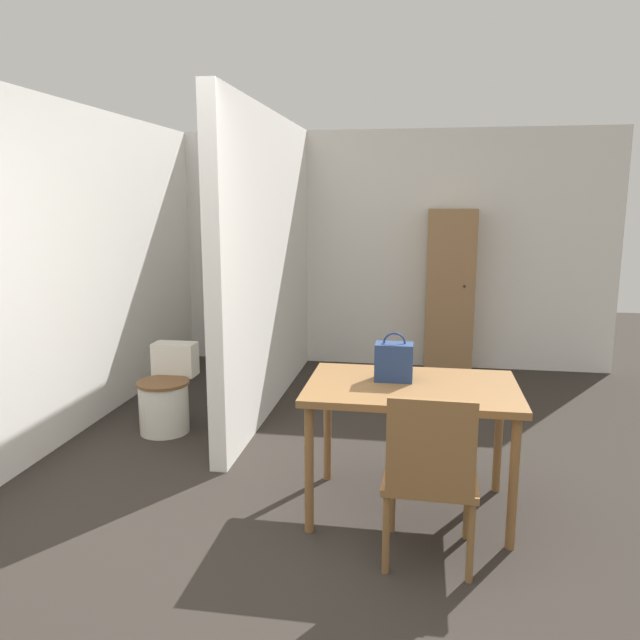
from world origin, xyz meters
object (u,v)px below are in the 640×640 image
object	(u,v)px
wooden_cabinet	(450,292)
dining_table	(412,399)
wooden_chair	(430,473)
handbag	(394,361)
toilet	(166,396)

from	to	relation	value
wooden_cabinet	dining_table	bearing A→B (deg)	-96.05
wooden_chair	handbag	bearing A→B (deg)	110.83
wooden_chair	toilet	xyz separation A→B (m)	(-2.01, 1.54, -0.21)
wooden_chair	toilet	bearing A→B (deg)	144.18
dining_table	handbag	bearing A→B (deg)	145.70
dining_table	toilet	bearing A→B (deg)	152.18
dining_table	toilet	world-z (taller)	dining_table
dining_table	wooden_cabinet	size ratio (longest dim) A/B	0.70
dining_table	toilet	size ratio (longest dim) A/B	1.81
handbag	wooden_cabinet	size ratio (longest dim) A/B	0.17
handbag	toilet	bearing A→B (deg)	152.60
dining_table	wooden_chair	distance (m)	0.58
dining_table	handbag	world-z (taller)	handbag
dining_table	wooden_chair	xyz separation A→B (m)	(0.11, -0.54, -0.20)
handbag	wooden_cabinet	bearing A→B (deg)	81.82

